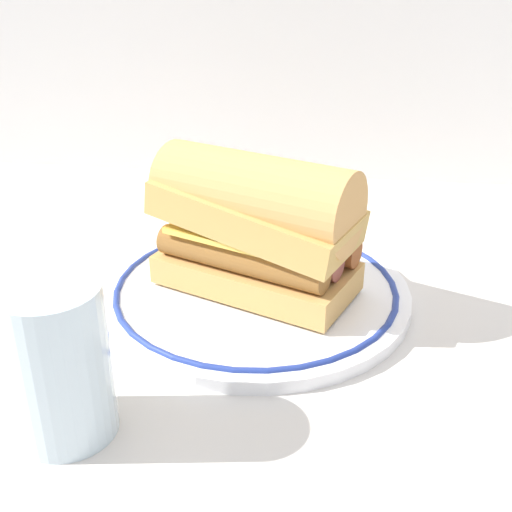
% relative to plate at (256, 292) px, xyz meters
% --- Properties ---
extents(ground_plane, '(1.50, 1.50, 0.00)m').
position_rel_plate_xyz_m(ground_plane, '(0.02, -0.02, -0.01)').
color(ground_plane, silver).
extents(plate, '(0.28, 0.28, 0.01)m').
position_rel_plate_xyz_m(plate, '(0.00, 0.00, 0.00)').
color(plate, white).
rests_on(plate, ground_plane).
extents(sausage_sandwich, '(0.20, 0.15, 0.12)m').
position_rel_plate_xyz_m(sausage_sandwich, '(0.00, -0.00, 0.07)').
color(sausage_sandwich, tan).
rests_on(sausage_sandwich, plate).
extents(drinking_glass, '(0.07, 0.07, 0.11)m').
position_rel_plate_xyz_m(drinking_glass, '(-0.11, -0.19, 0.04)').
color(drinking_glass, silver).
rests_on(drinking_glass, ground_plane).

